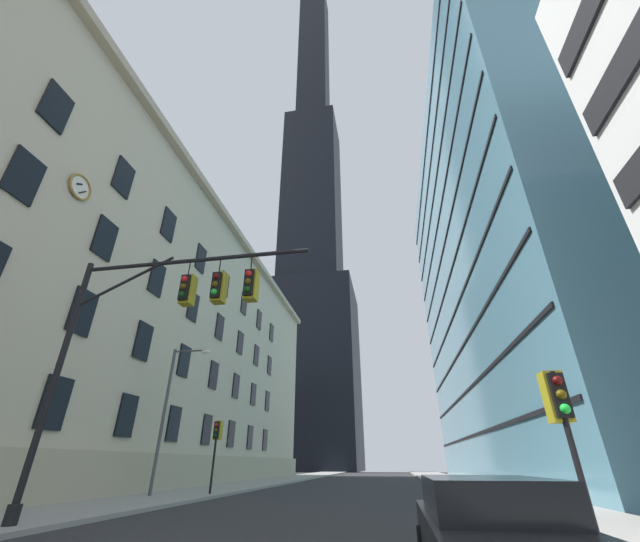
# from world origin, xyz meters

# --- Properties ---
(station_building) EXTENTS (17.01, 57.79, 23.48)m
(station_building) POSITION_xyz_m (-19.16, 22.89, 11.72)
(station_building) COLOR #BCAF93
(station_building) RESTS_ON ground
(dark_skyscraper) EXTENTS (23.60, 23.60, 216.74)m
(dark_skyscraper) POSITION_xyz_m (-15.84, 86.92, 62.88)
(dark_skyscraper) COLOR black
(dark_skyscraper) RESTS_ON ground
(glass_office_midrise) EXTENTS (16.45, 49.60, 43.30)m
(glass_office_midrise) POSITION_xyz_m (19.17, 34.67, 21.65)
(glass_office_midrise) COLOR teal
(glass_office_midrise) RESTS_ON ground
(traffic_signal_mast) EXTENTS (8.30, 0.63, 8.00)m
(traffic_signal_mast) POSITION_xyz_m (-3.46, 3.66, 6.07)
(traffic_signal_mast) COLOR black
(traffic_signal_mast) RESTS_ON sidewalk_left
(traffic_light_near_right) EXTENTS (0.40, 0.63, 3.29)m
(traffic_light_near_right) POSITION_xyz_m (6.94, 2.21, 2.75)
(traffic_light_near_right) COLOR black
(traffic_light_near_right) RESTS_ON sidewalk_right
(traffic_light_far_left) EXTENTS (0.40, 0.63, 3.74)m
(traffic_light_far_left) POSITION_xyz_m (-6.70, 15.62, 3.15)
(traffic_light_far_left) COLOR black
(traffic_light_far_left) RESTS_ON sidewalk_left
(street_lamppost) EXTENTS (2.38, 0.32, 7.69)m
(street_lamppost) POSITION_xyz_m (-8.88, 13.82, 4.73)
(street_lamppost) COLOR #47474C
(street_lamppost) RESTS_ON sidewalk_left
(parked_car) EXTENTS (1.90, 4.76, 1.48)m
(parked_car) POSITION_xyz_m (4.68, -0.18, 0.74)
(parked_car) COLOR black
(parked_car) RESTS_ON ground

